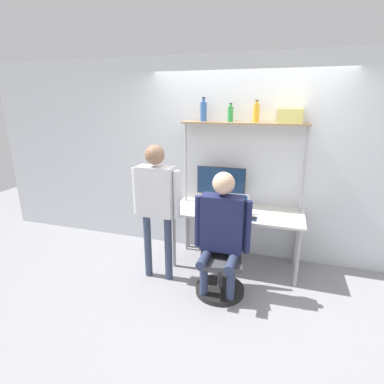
# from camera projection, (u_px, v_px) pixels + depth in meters

# --- Properties ---
(ground_plane) EXTENTS (12.00, 12.00, 0.00)m
(ground_plane) POSITION_uv_depth(u_px,v_px,m) (230.00, 278.00, 3.73)
(ground_plane) COLOR gray
(wall_back) EXTENTS (8.00, 0.06, 2.70)m
(wall_back) POSITION_uv_depth(u_px,v_px,m) (244.00, 161.00, 4.03)
(wall_back) COLOR silver
(wall_back) RESTS_ON ground_plane
(desk) EXTENTS (1.66, 0.71, 0.77)m
(desk) POSITION_uv_depth(u_px,v_px,m) (237.00, 217.00, 3.87)
(desk) COLOR beige
(desk) RESTS_ON ground_plane
(shelf_unit) EXTENTS (1.57, 0.26, 1.87)m
(shelf_unit) POSITION_uv_depth(u_px,v_px,m) (243.00, 147.00, 3.81)
(shelf_unit) COLOR #997A56
(shelf_unit) RESTS_ON ground_plane
(monitor) EXTENTS (0.66, 0.22, 0.51)m
(monitor) POSITION_uv_depth(u_px,v_px,m) (221.00, 183.00, 4.03)
(monitor) COLOR #333338
(monitor) RESTS_ON desk
(laptop) EXTENTS (0.35, 0.25, 0.25)m
(laptop) POSITION_uv_depth(u_px,v_px,m) (234.00, 209.00, 3.71)
(laptop) COLOR silver
(laptop) RESTS_ON desk
(cell_phone) EXTENTS (0.07, 0.15, 0.01)m
(cell_phone) POSITION_uv_depth(u_px,v_px,m) (254.00, 219.00, 3.57)
(cell_phone) COLOR #264C8C
(cell_phone) RESTS_ON desk
(office_chair) EXTENTS (0.56, 0.56, 0.90)m
(office_chair) POSITION_uv_depth(u_px,v_px,m) (220.00, 269.00, 3.44)
(office_chair) COLOR black
(office_chair) RESTS_ON ground_plane
(person_seated) EXTENTS (0.63, 0.48, 1.42)m
(person_seated) POSITION_uv_depth(u_px,v_px,m) (222.00, 225.00, 3.23)
(person_seated) COLOR #2D3856
(person_seated) RESTS_ON ground_plane
(person_standing) EXTENTS (0.59, 0.22, 1.66)m
(person_standing) POSITION_uv_depth(u_px,v_px,m) (156.00, 196.00, 3.47)
(person_standing) COLOR #38425B
(person_standing) RESTS_ON ground_plane
(bottle_amber) EXTENTS (0.08, 0.08, 0.26)m
(bottle_amber) POSITION_uv_depth(u_px,v_px,m) (256.00, 113.00, 3.65)
(bottle_amber) COLOR gold
(bottle_amber) RESTS_ON shelf_unit
(bottle_green) EXTENTS (0.07, 0.07, 0.23)m
(bottle_green) POSITION_uv_depth(u_px,v_px,m) (230.00, 114.00, 3.74)
(bottle_green) COLOR #2D8C3F
(bottle_green) RESTS_ON shelf_unit
(bottle_blue) EXTENTS (0.08, 0.08, 0.30)m
(bottle_blue) POSITION_uv_depth(u_px,v_px,m) (204.00, 111.00, 3.83)
(bottle_blue) COLOR #335999
(bottle_blue) RESTS_ON shelf_unit
(storage_box) EXTENTS (0.29, 0.23, 0.17)m
(storage_box) POSITION_uv_depth(u_px,v_px,m) (290.00, 116.00, 3.54)
(storage_box) COLOR #DBCC66
(storage_box) RESTS_ON shelf_unit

